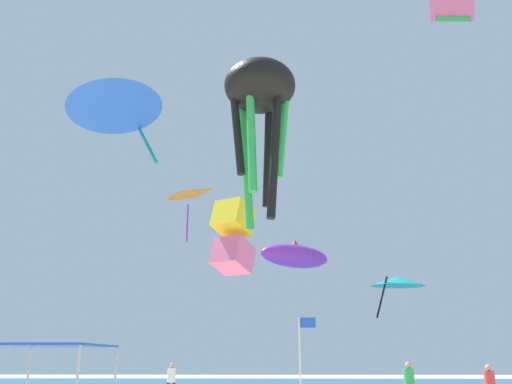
{
  "coord_description": "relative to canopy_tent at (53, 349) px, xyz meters",
  "views": [
    {
      "loc": [
        1.83,
        -14.82,
        1.94
      ],
      "look_at": [
        1.26,
        6.48,
        8.48
      ],
      "focal_mm": 38.06,
      "sensor_mm": 36.0,
      "label": 1
    }
  ],
  "objects": [
    {
      "name": "kite_delta_blue",
      "position": [
        -0.15,
        3.99,
        9.43
      ],
      "size": [
        5.26,
        5.25,
        3.14
      ],
      "rotation": [
        0.0,
        0.0,
        4.0
      ],
      "color": "blue"
    },
    {
      "name": "kite_diamond_orange",
      "position": [
        0.97,
        16.32,
        9.15
      ],
      "size": [
        2.97,
        2.98,
        3.24
      ],
      "rotation": [
        0.0,
        0.0,
        2.15
      ],
      "color": "orange"
    },
    {
      "name": "person_leftmost",
      "position": [
        0.95,
        13.27,
        -1.19
      ],
      "size": [
        0.41,
        0.41,
        1.71
      ],
      "rotation": [
        0.0,
        0.0,
        3.68
      ],
      "color": "black",
      "rests_on": "ground"
    },
    {
      "name": "kite_delta_teal",
      "position": [
        15.19,
        24.62,
        5.11
      ],
      "size": [
        5.35,
        5.35,
        3.06
      ],
      "rotation": [
        0.0,
        0.0,
        0.57
      ],
      "color": "teal"
    },
    {
      "name": "canopy_tent",
      "position": [
        0.0,
        0.0,
        0.0
      ],
      "size": [
        2.7,
        3.39,
        2.31
      ],
      "color": "#B2B2B7",
      "rests_on": "ground"
    },
    {
      "name": "kite_inflatable_purple",
      "position": [
        7.82,
        25.34,
        7.14
      ],
      "size": [
        6.12,
        4.93,
        2.29
      ],
      "rotation": [
        0.0,
        0.0,
        0.58
      ],
      "color": "purple"
    },
    {
      "name": "person_near_tent",
      "position": [
        14.62,
        7.79,
        -1.19
      ],
      "size": [
        0.41,
        0.44,
        1.71
      ],
      "rotation": [
        0.0,
        0.0,
        5.03
      ],
      "color": "black",
      "rests_on": "ground"
    },
    {
      "name": "kite_octopus_black",
      "position": [
        5.61,
        2.54,
        8.92
      ],
      "size": [
        3.01,
        3.01,
        6.14
      ],
      "rotation": [
        0.0,
        0.0,
        3.32
      ],
      "color": "black"
    },
    {
      "name": "person_central",
      "position": [
        11.73,
        8.96,
        -1.14
      ],
      "size": [
        0.43,
        0.48,
        1.8
      ],
      "rotation": [
        0.0,
        0.0,
        4.87
      ],
      "color": "#33384C",
      "rests_on": "ground"
    },
    {
      "name": "ocean_strip",
      "position": [
        4.12,
        28.86,
        -2.18
      ],
      "size": [
        110.0,
        24.95,
        0.03
      ],
      "primitive_type": "cube",
      "color": "#28608C",
      "rests_on": "ground"
    },
    {
      "name": "banner_flag",
      "position": [
        7.02,
        4.54,
        -0.17
      ],
      "size": [
        0.61,
        0.06,
        3.32
      ],
      "color": "silver",
      "rests_on": "ground"
    },
    {
      "name": "kite_box_yellow",
      "position": [
        4.28,
        8.51,
        4.94
      ],
      "size": [
        2.07,
        2.18,
        3.32
      ],
      "rotation": [
        0.0,
        0.0,
        5.76
      ],
      "color": "yellow"
    },
    {
      "name": "kite_parafoil_pink",
      "position": [
        17.1,
        13.16,
        19.8
      ],
      "size": [
        3.54,
        2.96,
        2.65
      ],
      "rotation": [
        0.0,
        0.0,
        3.73
      ],
      "color": "pink"
    }
  ]
}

